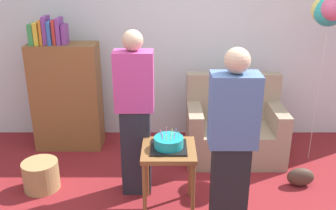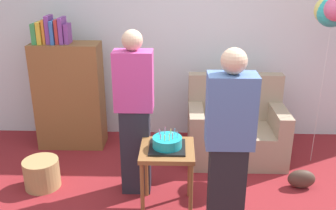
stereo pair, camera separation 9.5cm
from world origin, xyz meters
The scene contains 10 objects.
wall_back centered at (0.00, 2.05, 1.35)m, with size 6.00×0.10×2.70m, color silver.
couch centered at (0.61, 1.36, 0.34)m, with size 1.10×0.70×0.96m.
bookshelf centered at (-1.40, 1.62, 0.69)m, with size 0.80×0.36×1.62m.
side_table centered at (-0.16, 0.30, 0.54)m, with size 0.48×0.48×0.64m.
birthday_cake centered at (-0.16, 0.30, 0.69)m, with size 0.32×0.32×0.17m.
person_blowing_candles centered at (-0.48, 0.62, 0.83)m, with size 0.36×0.22×1.63m.
person_holding_cake centered at (0.32, -0.11, 0.83)m, with size 0.36×0.22×1.63m.
wicker_basket centered at (-1.46, 0.64, 0.15)m, with size 0.36×0.36×0.30m, color #A88451.
handbag centered at (1.21, 0.69, 0.10)m, with size 0.28×0.14×0.20m, color #473328.
balloon_bunch centered at (1.49, 1.30, 1.72)m, with size 0.33×0.44×1.87m.
Camera 1 is at (-0.16, -2.69, 2.18)m, focal length 40.39 mm.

